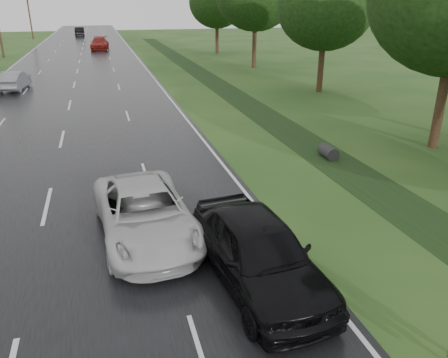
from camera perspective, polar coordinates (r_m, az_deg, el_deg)
road at (r=51.78m, az=-18.44°, el=13.97°), size 14.00×180.00×0.04m
edge_stripe_east at (r=51.93m, az=-10.77°, el=14.73°), size 0.12×180.00×0.01m
edge_stripe_west at (r=52.49m, az=-25.97°, el=13.03°), size 0.12×180.00×0.01m
center_line at (r=51.77m, az=-18.44°, el=13.99°), size 0.12×180.00×0.01m
drainage_ditch at (r=27.47m, az=4.76°, el=8.69°), size 2.20×120.00×0.56m
utility_pole_distant at (r=92.05m, az=-24.16°, el=19.58°), size 1.60×0.26×10.00m
tree_east_c at (r=34.31m, az=13.16°, el=21.18°), size 7.00×7.00×9.29m
tree_east_f at (r=60.32m, az=-0.94°, el=22.09°), size 7.20×7.20×9.62m
white_pickup at (r=12.66m, az=-10.28°, el=-4.39°), size 2.92×5.61×1.51m
dark_sedan at (r=10.46m, az=4.52°, el=-9.41°), size 2.53×5.30×1.75m
silver_sedan at (r=38.26m, az=-25.71°, el=11.52°), size 2.02×4.43×1.41m
far_car_red at (r=67.87m, az=-15.93°, el=16.66°), size 2.81×5.96×1.68m
far_car_dark at (r=97.49m, az=-18.34°, el=17.82°), size 1.86×5.17×1.70m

